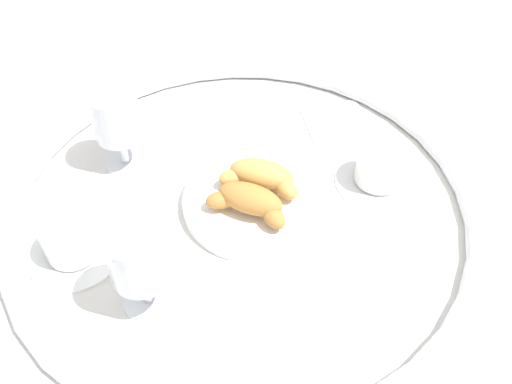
{
  "coord_description": "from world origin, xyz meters",
  "views": [
    {
      "loc": [
        -0.09,
        0.57,
        0.65
      ],
      "look_at": [
        -0.02,
        -0.01,
        0.03
      ],
      "focal_mm": 39.58,
      "sensor_mm": 36.0,
      "label": 1
    }
  ],
  "objects_px": {
    "juice_glass_left": "(116,119)",
    "sugar_packet": "(259,113)",
    "juice_glass_right": "(138,260)",
    "coffee_cup_near": "(71,242)",
    "pastry_plate": "(256,200)",
    "coffee_cup_far": "(379,170)",
    "croissant_small": "(249,201)",
    "croissant_large": "(261,176)",
    "folded_napkin": "(336,122)"
  },
  "relations": [
    {
      "from": "juice_glass_left",
      "to": "coffee_cup_far",
      "type": "bearing_deg",
      "value": -179.25
    },
    {
      "from": "coffee_cup_far",
      "to": "folded_napkin",
      "type": "relative_size",
      "value": 1.24
    },
    {
      "from": "pastry_plate",
      "to": "folded_napkin",
      "type": "bearing_deg",
      "value": -118.92
    },
    {
      "from": "coffee_cup_near",
      "to": "croissant_small",
      "type": "bearing_deg",
      "value": -158.55
    },
    {
      "from": "croissant_small",
      "to": "juice_glass_right",
      "type": "relative_size",
      "value": 0.94
    },
    {
      "from": "juice_glass_left",
      "to": "juice_glass_right",
      "type": "bearing_deg",
      "value": 112.22
    },
    {
      "from": "coffee_cup_near",
      "to": "folded_napkin",
      "type": "bearing_deg",
      "value": -137.09
    },
    {
      "from": "pastry_plate",
      "to": "croissant_small",
      "type": "relative_size",
      "value": 1.72
    },
    {
      "from": "juice_glass_right",
      "to": "folded_napkin",
      "type": "relative_size",
      "value": 1.27
    },
    {
      "from": "pastry_plate",
      "to": "sugar_packet",
      "type": "bearing_deg",
      "value": -84.08
    },
    {
      "from": "juice_glass_right",
      "to": "coffee_cup_near",
      "type": "bearing_deg",
      "value": -27.36
    },
    {
      "from": "coffee_cup_far",
      "to": "juice_glass_right",
      "type": "relative_size",
      "value": 0.97
    },
    {
      "from": "coffee_cup_far",
      "to": "juice_glass_left",
      "type": "bearing_deg",
      "value": 0.75
    },
    {
      "from": "juice_glass_left",
      "to": "sugar_packet",
      "type": "bearing_deg",
      "value": -143.27
    },
    {
      "from": "coffee_cup_near",
      "to": "juice_glass_left",
      "type": "height_order",
      "value": "juice_glass_left"
    },
    {
      "from": "coffee_cup_far",
      "to": "sugar_packet",
      "type": "distance_m",
      "value": 0.26
    },
    {
      "from": "coffee_cup_far",
      "to": "croissant_large",
      "type": "bearing_deg",
      "value": 15.58
    },
    {
      "from": "pastry_plate",
      "to": "coffee_cup_far",
      "type": "relative_size",
      "value": 1.67
    },
    {
      "from": "croissant_large",
      "to": "sugar_packet",
      "type": "relative_size",
      "value": 2.71
    },
    {
      "from": "pastry_plate",
      "to": "croissant_large",
      "type": "height_order",
      "value": "croissant_large"
    },
    {
      "from": "sugar_packet",
      "to": "juice_glass_left",
      "type": "bearing_deg",
      "value": 43.28
    },
    {
      "from": "juice_glass_left",
      "to": "folded_napkin",
      "type": "height_order",
      "value": "juice_glass_left"
    },
    {
      "from": "coffee_cup_far",
      "to": "pastry_plate",
      "type": "bearing_deg",
      "value": 21.78
    },
    {
      "from": "folded_napkin",
      "to": "juice_glass_right",
      "type": "bearing_deg",
      "value": 59.26
    },
    {
      "from": "juice_glass_right",
      "to": "coffee_cup_far",
      "type": "bearing_deg",
      "value": -139.49
    },
    {
      "from": "pastry_plate",
      "to": "sugar_packet",
      "type": "xyz_separation_m",
      "value": [
        0.02,
        -0.22,
        -0.01
      ]
    },
    {
      "from": "juice_glass_right",
      "to": "juice_glass_left",
      "type": "bearing_deg",
      "value": -67.78
    },
    {
      "from": "sugar_packet",
      "to": "folded_napkin",
      "type": "distance_m",
      "value": 0.14
    },
    {
      "from": "pastry_plate",
      "to": "folded_napkin",
      "type": "height_order",
      "value": "pastry_plate"
    },
    {
      "from": "pastry_plate",
      "to": "coffee_cup_far",
      "type": "xyz_separation_m",
      "value": [
        -0.19,
        -0.07,
        0.01
      ]
    },
    {
      "from": "juice_glass_left",
      "to": "pastry_plate",
      "type": "bearing_deg",
      "value": 162.99
    },
    {
      "from": "croissant_large",
      "to": "juice_glass_right",
      "type": "height_order",
      "value": "juice_glass_right"
    },
    {
      "from": "juice_glass_left",
      "to": "juice_glass_right",
      "type": "height_order",
      "value": "same"
    },
    {
      "from": "coffee_cup_far",
      "to": "sugar_packet",
      "type": "bearing_deg",
      "value": -34.9
    },
    {
      "from": "pastry_plate",
      "to": "coffee_cup_near",
      "type": "relative_size",
      "value": 1.67
    },
    {
      "from": "coffee_cup_near",
      "to": "juice_glass_left",
      "type": "xyz_separation_m",
      "value": [
        -0.02,
        -0.19,
        0.07
      ]
    },
    {
      "from": "croissant_small",
      "to": "coffee_cup_far",
      "type": "xyz_separation_m",
      "value": [
        -0.19,
        -0.11,
        -0.02
      ]
    },
    {
      "from": "croissant_small",
      "to": "juice_glass_right",
      "type": "distance_m",
      "value": 0.2
    },
    {
      "from": "coffee_cup_far",
      "to": "sugar_packet",
      "type": "xyz_separation_m",
      "value": [
        0.21,
        -0.15,
        -0.02
      ]
    },
    {
      "from": "croissant_small",
      "to": "coffee_cup_near",
      "type": "distance_m",
      "value": 0.26
    },
    {
      "from": "croissant_small",
      "to": "coffee_cup_far",
      "type": "relative_size",
      "value": 0.97
    },
    {
      "from": "croissant_small",
      "to": "juice_glass_left",
      "type": "height_order",
      "value": "juice_glass_left"
    },
    {
      "from": "pastry_plate",
      "to": "sugar_packet",
      "type": "height_order",
      "value": "pastry_plate"
    },
    {
      "from": "coffee_cup_near",
      "to": "coffee_cup_far",
      "type": "relative_size",
      "value": 1.0
    },
    {
      "from": "juice_glass_left",
      "to": "croissant_large",
      "type": "bearing_deg",
      "value": 168.86
    },
    {
      "from": "coffee_cup_far",
      "to": "sugar_packet",
      "type": "relative_size",
      "value": 2.72
    },
    {
      "from": "pastry_plate",
      "to": "juice_glass_right",
      "type": "relative_size",
      "value": 1.62
    },
    {
      "from": "coffee_cup_near",
      "to": "folded_napkin",
      "type": "relative_size",
      "value": 1.24
    },
    {
      "from": "coffee_cup_near",
      "to": "juice_glass_left",
      "type": "distance_m",
      "value": 0.21
    },
    {
      "from": "juice_glass_left",
      "to": "sugar_packet",
      "type": "height_order",
      "value": "juice_glass_left"
    }
  ]
}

